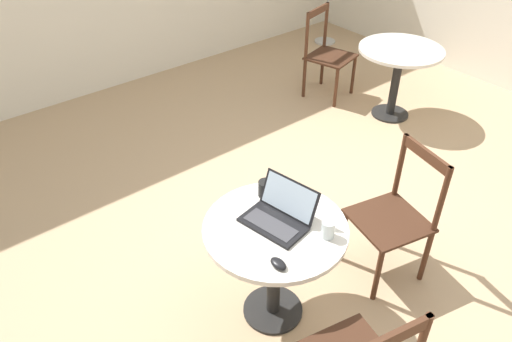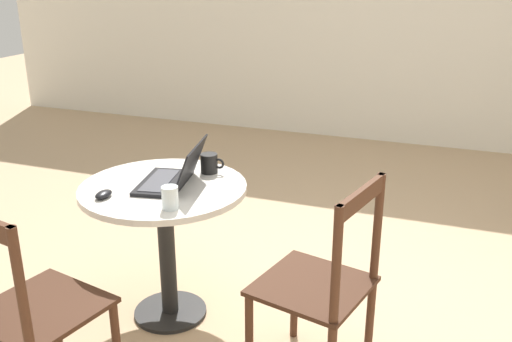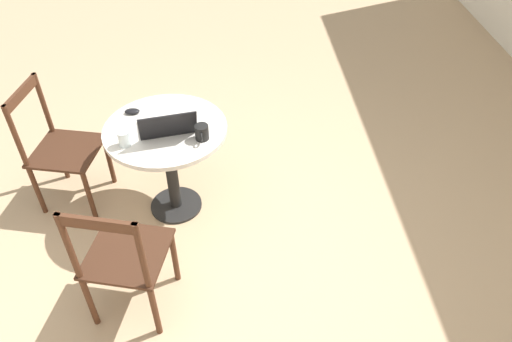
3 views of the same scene
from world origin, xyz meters
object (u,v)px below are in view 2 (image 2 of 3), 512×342
mug (210,163)px  cafe_table_near (165,213)px  laptop (172,176)px  drinking_glass (170,198)px  mouse (104,194)px  chair_near_right (322,286)px  chair_near_front (31,312)px

mug → cafe_table_near: bearing=-119.0°
laptop → drinking_glass: (0.13, -0.25, 0.01)m
laptop → mouse: (-0.22, -0.25, -0.03)m
mug → drinking_glass: bearing=-86.2°
laptop → chair_near_right: bearing=-15.5°
chair_near_front → mouse: chair_near_front is taller
chair_near_right → laptop: bearing=164.5°
cafe_table_near → drinking_glass: (0.17, -0.23, 0.20)m
chair_near_front → laptop: 0.87m
chair_near_right → mug: size_ratio=7.30×
chair_near_right → laptop: 0.89m
laptop → mouse: 0.33m
mug → drinking_glass: (0.03, -0.47, 0.00)m
chair_near_right → chair_near_front: bearing=-150.5°
chair_near_front → chair_near_right: (1.01, 0.57, 0.00)m
cafe_table_near → mug: bearing=61.0°
chair_near_right → mouse: chair_near_right is taller
cafe_table_near → mug: 0.34m
cafe_table_near → mouse: size_ratio=8.02×
cafe_table_near → mouse: mouse is taller
cafe_table_near → chair_near_front: chair_near_front is taller
drinking_glass → chair_near_right: bearing=2.7°
chair_near_front → mug: size_ratio=7.30×
chair_near_front → drinking_glass: size_ratio=9.06×
chair_near_right → laptop: size_ratio=2.30×
chair_near_right → drinking_glass: bearing=-177.3°
mouse → chair_near_right: bearing=1.6°
chair_near_front → mug: 1.10m
laptop → mouse: size_ratio=4.02×
chair_near_right → cafe_table_near: bearing=166.7°
chair_near_front → drinking_glass: (0.33, 0.54, 0.31)m
drinking_glass → laptop: bearing=116.4°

